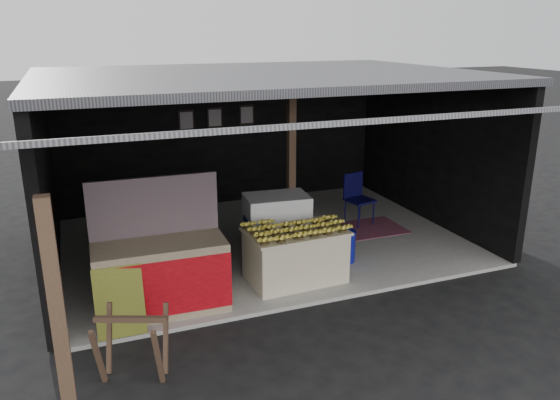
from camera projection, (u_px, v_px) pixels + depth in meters
name	position (u px, v px, depth m)	size (l,w,h in m)	color
ground	(322.00, 304.00, 7.67)	(80.00, 80.00, 0.00)	black
concrete_slab	(263.00, 241.00, 9.89)	(7.00, 5.00, 0.06)	gray
shophouse	(256.00, 125.00, 9.55)	(7.40, 7.29, 3.02)	black
banana_table	(295.00, 255.00, 8.16)	(1.49, 0.96, 0.80)	beige
banana_pile	(296.00, 225.00, 8.02)	(1.34, 0.80, 0.16)	gold
white_crate	(277.00, 228.00, 8.82)	(1.06, 0.77, 1.11)	white
neighbor_stall	(161.00, 273.00, 7.26)	(1.75, 0.82, 1.78)	#998466
green_signboard	(119.00, 302.00, 6.68)	(0.59, 0.04, 0.89)	black
sawhorse	(132.00, 340.00, 5.89)	(0.88, 0.88, 0.77)	#523729
water_barrel	(345.00, 247.00, 8.88)	(0.33, 0.33, 0.49)	navy
plastic_chair	(356.00, 194.00, 10.55)	(0.56, 0.56, 0.99)	#0B0A38
magenta_rug	(364.00, 229.00, 10.37)	(1.50, 1.00, 0.01)	maroon
picture_frames	(216.00, 118.00, 11.39)	(1.62, 0.04, 0.46)	black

